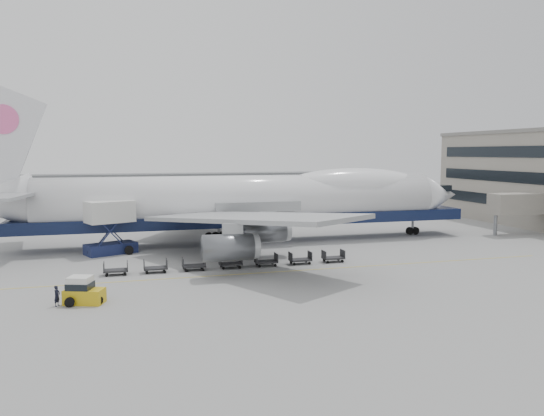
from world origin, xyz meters
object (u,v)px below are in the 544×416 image
object	(u,v)px
airliner	(250,200)
baggage_tug	(83,292)
catering_truck	(110,225)
ground_worker	(57,296)

from	to	relation	value
airliner	baggage_tug	world-z (taller)	airliner
catering_truck	ground_worker	bearing A→B (deg)	-122.40
airliner	catering_truck	distance (m)	18.12
catering_truck	ground_worker	xyz separation A→B (m)	(-3.58, -21.29, -2.66)
catering_truck	ground_worker	distance (m)	21.75
catering_truck	baggage_tug	world-z (taller)	catering_truck
airliner	catering_truck	world-z (taller)	airliner
airliner	baggage_tug	bearing A→B (deg)	-128.27
baggage_tug	airliner	bearing A→B (deg)	71.32
ground_worker	catering_truck	bearing A→B (deg)	20.05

